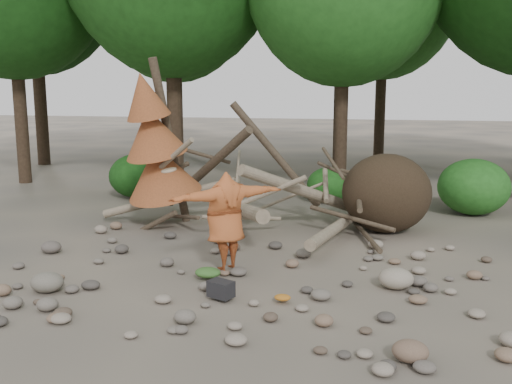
# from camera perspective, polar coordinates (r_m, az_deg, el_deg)

# --- Properties ---
(ground) EXTENTS (120.00, 120.00, 0.00)m
(ground) POSITION_cam_1_polar(r_m,az_deg,el_deg) (10.94, -1.52, -8.61)
(ground) COLOR #514C44
(ground) RESTS_ON ground
(deadfall_pile) EXTENTS (8.55, 5.24, 3.30)m
(deadfall_pile) POSITION_cam_1_polar(r_m,az_deg,el_deg) (14.49, 10.60, -0.22)
(deadfall_pile) COLOR #332619
(deadfall_pile) RESTS_ON ground
(dead_conifer) EXTENTS (2.06, 2.16, 4.35)m
(dead_conifer) POSITION_cam_1_polar(r_m,az_deg,el_deg) (14.65, -9.98, 4.50)
(dead_conifer) COLOR #4C3F30
(dead_conifer) RESTS_ON ground
(bush_left) EXTENTS (1.80, 1.80, 1.44)m
(bush_left) POSITION_cam_1_polar(r_m,az_deg,el_deg) (19.26, -11.86, 1.60)
(bush_left) COLOR #174813
(bush_left) RESTS_ON ground
(bush_mid) EXTENTS (1.40, 1.40, 1.12)m
(bush_mid) POSITION_cam_1_polar(r_m,az_deg,el_deg) (18.15, 7.31, 0.71)
(bush_mid) COLOR #1F5C1A
(bush_mid) RESTS_ON ground
(bush_right) EXTENTS (2.00, 2.00, 1.60)m
(bush_right) POSITION_cam_1_polar(r_m,az_deg,el_deg) (17.37, 20.93, 0.49)
(bush_right) COLOR #286D22
(bush_right) RESTS_ON ground
(frisbee_thrower) EXTENTS (2.19, 2.09, 2.03)m
(frisbee_thrower) POSITION_cam_1_polar(r_m,az_deg,el_deg) (10.98, -3.06, -2.90)
(frisbee_thrower) COLOR #AB5226
(frisbee_thrower) RESTS_ON ground
(backpack) EXTENTS (0.49, 0.41, 0.28)m
(backpack) POSITION_cam_1_polar(r_m,az_deg,el_deg) (9.84, -3.52, -9.98)
(backpack) COLOR black
(backpack) RESTS_ON ground
(cloth_green) EXTENTS (0.49, 0.41, 0.18)m
(cloth_green) POSITION_cam_1_polar(r_m,az_deg,el_deg) (10.87, -4.84, -8.27)
(cloth_green) COLOR #356126
(cloth_green) RESTS_ON ground
(cloth_orange) EXTENTS (0.28, 0.23, 0.10)m
(cloth_orange) POSITION_cam_1_polar(r_m,az_deg,el_deg) (9.72, 2.67, -10.77)
(cloth_orange) COLOR #A6621C
(cloth_orange) RESTS_ON ground
(boulder_front_left) EXTENTS (0.59, 0.53, 0.35)m
(boulder_front_left) POSITION_cam_1_polar(r_m,az_deg,el_deg) (10.84, -20.16, -8.47)
(boulder_front_left) COLOR slate
(boulder_front_left) RESTS_ON ground
(boulder_front_right) EXTENTS (0.48, 0.43, 0.29)m
(boulder_front_right) POSITION_cam_1_polar(r_m,az_deg,el_deg) (8.03, 15.18, -15.11)
(boulder_front_right) COLOR brown
(boulder_front_right) RESTS_ON ground
(boulder_mid_right) EXTENTS (0.63, 0.57, 0.38)m
(boulder_mid_right) POSITION_cam_1_polar(r_m,az_deg,el_deg) (10.65, 13.83, -8.39)
(boulder_mid_right) COLOR gray
(boulder_mid_right) RESTS_ON ground
(boulder_mid_left) EXTENTS (0.45, 0.40, 0.27)m
(boulder_mid_left) POSITION_cam_1_polar(r_m,az_deg,el_deg) (13.30, -19.81, -5.20)
(boulder_mid_left) COLOR #5A524C
(boulder_mid_left) RESTS_ON ground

